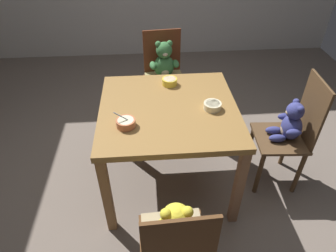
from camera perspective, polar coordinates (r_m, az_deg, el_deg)
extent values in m
cube|color=#6E6157|center=(2.62, 0.09, -10.30)|extent=(5.20, 5.20, 0.04)
cube|color=olive|center=(2.12, 0.11, 3.13)|extent=(0.97, 0.95, 0.04)
cube|color=brown|center=(2.07, -11.59, -13.02)|extent=(0.06, 0.06, 0.70)
cube|color=brown|center=(2.13, 13.31, -11.47)|extent=(0.06, 0.06, 0.70)
cube|color=olive|center=(2.70, -10.11, 1.48)|extent=(0.06, 0.06, 0.70)
cube|color=brown|center=(2.74, 8.68, 2.35)|extent=(0.06, 0.06, 0.70)
cube|color=#572915|center=(2.99, -0.52, 8.03)|extent=(0.44, 0.45, 0.02)
cube|color=#572915|center=(3.05, -1.16, 13.85)|extent=(0.37, 0.05, 0.47)
cylinder|color=#572915|center=(2.94, -3.23, 2.23)|extent=(0.04, 0.04, 0.43)
cylinder|color=#572915|center=(2.99, 3.30, 2.88)|extent=(0.04, 0.04, 0.43)
cylinder|color=#572915|center=(3.24, -4.01, 5.92)|extent=(0.04, 0.04, 0.43)
cylinder|color=#572915|center=(3.28, 1.98, 6.46)|extent=(0.04, 0.04, 0.43)
cube|color=tan|center=(2.97, -0.52, 8.50)|extent=(0.40, 0.42, 0.04)
ellipsoid|color=#3A713E|center=(2.97, -0.76, 11.38)|extent=(0.21, 0.18, 0.23)
ellipsoid|color=beige|center=(2.93, -0.59, 10.71)|extent=(0.11, 0.07, 0.14)
sphere|color=#3A713E|center=(2.89, -0.76, 14.32)|extent=(0.15, 0.15, 0.15)
ellipsoid|color=beige|center=(2.85, -0.58, 13.66)|extent=(0.07, 0.06, 0.05)
sphere|color=#3A713E|center=(2.87, -1.90, 15.36)|extent=(0.06, 0.06, 0.06)
sphere|color=#3A713E|center=(2.89, 0.29, 15.51)|extent=(0.06, 0.06, 0.06)
ellipsoid|color=#3A713E|center=(2.93, -2.89, 11.48)|extent=(0.07, 0.13, 0.06)
ellipsoid|color=#3A713E|center=(2.96, 1.49, 11.82)|extent=(0.07, 0.13, 0.06)
ellipsoid|color=#3A713E|center=(2.90, -1.45, 8.86)|extent=(0.08, 0.15, 0.07)
ellipsoid|color=#3A713E|center=(2.92, 0.69, 9.03)|extent=(0.08, 0.15, 0.07)
cube|color=#523922|center=(2.47, 20.51, -2.20)|extent=(0.39, 0.40, 0.02)
cube|color=#523922|center=(2.40, 25.82, 2.63)|extent=(0.04, 0.35, 0.50)
cylinder|color=#523922|center=(2.68, 15.36, -3.70)|extent=(0.04, 0.04, 0.43)
cylinder|color=#523922|center=(2.46, 17.02, -8.65)|extent=(0.04, 0.04, 0.43)
cylinder|color=#523922|center=(2.78, 21.56, -3.51)|extent=(0.04, 0.04, 0.43)
cylinder|color=#523922|center=(2.57, 23.72, -8.21)|extent=(0.04, 0.04, 0.43)
ellipsoid|color=navy|center=(2.43, 22.51, -0.17)|extent=(0.16, 0.18, 0.20)
ellipsoid|color=#D6B68D|center=(2.42, 21.42, -0.37)|extent=(0.06, 0.10, 0.12)
sphere|color=navy|center=(2.34, 23.15, 2.66)|extent=(0.13, 0.13, 0.13)
ellipsoid|color=#D6B68D|center=(2.33, 22.09, 2.47)|extent=(0.05, 0.05, 0.04)
sphere|color=navy|center=(2.36, 23.31, 4.24)|extent=(0.05, 0.05, 0.05)
sphere|color=navy|center=(2.29, 24.04, 2.97)|extent=(0.05, 0.05, 0.05)
ellipsoid|color=navy|center=(2.48, 21.48, 1.69)|extent=(0.12, 0.06, 0.06)
ellipsoid|color=navy|center=(2.34, 22.92, -1.20)|extent=(0.12, 0.06, 0.06)
ellipsoid|color=navy|center=(2.47, 19.55, -0.77)|extent=(0.13, 0.07, 0.06)
ellipsoid|color=navy|center=(2.40, 20.18, -2.21)|extent=(0.13, 0.07, 0.06)
cube|color=#53331A|center=(1.75, 1.13, -21.43)|extent=(0.38, 0.40, 0.02)
cube|color=#53331A|center=(1.45, 2.28, -22.73)|extent=(0.34, 0.03, 0.47)
cylinder|color=#53331A|center=(2.04, 5.01, -20.18)|extent=(0.04, 0.04, 0.43)
cylinder|color=#53331A|center=(2.02, -4.27, -21.07)|extent=(0.04, 0.04, 0.43)
cube|color=tan|center=(1.72, 1.14, -20.95)|extent=(0.35, 0.36, 0.04)
ellipsoid|color=gold|center=(1.58, 1.54, -20.75)|extent=(0.19, 0.16, 0.21)
ellipsoid|color=beige|center=(1.62, 1.27, -19.43)|extent=(0.10, 0.06, 0.13)
sphere|color=gold|center=(1.46, 1.59, -17.21)|extent=(0.14, 0.14, 0.14)
ellipsoid|color=beige|center=(1.49, 1.30, -15.84)|extent=(0.06, 0.05, 0.04)
sphere|color=gold|center=(1.41, 3.79, -16.09)|extent=(0.05, 0.05, 0.05)
sphere|color=gold|center=(1.40, -0.43, -16.50)|extent=(0.05, 0.05, 0.05)
ellipsoid|color=gold|center=(1.59, 5.36, -19.11)|extent=(0.06, 0.12, 0.06)
ellipsoid|color=gold|center=(1.57, -2.55, -19.91)|extent=(0.06, 0.12, 0.06)
ellipsoid|color=gold|center=(1.71, 2.73, -18.68)|extent=(0.07, 0.14, 0.06)
ellipsoid|color=gold|center=(1.70, -0.82, -19.03)|extent=(0.07, 0.14, 0.06)
cylinder|color=#BD6A46|center=(1.94, -8.06, 0.58)|extent=(0.13, 0.13, 0.05)
cylinder|color=#BD6A46|center=(1.95, -8.01, 0.11)|extent=(0.07, 0.07, 0.01)
cylinder|color=beige|center=(1.92, -8.11, 1.08)|extent=(0.10, 0.10, 0.01)
cylinder|color=#BCBCC1|center=(1.91, -9.05, 1.88)|extent=(0.09, 0.01, 0.06)
ellipsoid|color=#BCBCC1|center=(1.92, -7.83, 1.00)|extent=(0.03, 0.02, 0.01)
cylinder|color=yellow|center=(2.35, 0.31, 8.51)|extent=(0.12, 0.12, 0.05)
cylinder|color=yellow|center=(2.37, 0.31, 8.06)|extent=(0.06, 0.06, 0.01)
cylinder|color=beige|center=(2.34, 0.32, 8.96)|extent=(0.10, 0.10, 0.01)
cylinder|color=beige|center=(2.10, 8.49, 3.83)|extent=(0.12, 0.12, 0.05)
cylinder|color=beige|center=(2.11, 8.45, 3.42)|extent=(0.07, 0.07, 0.01)
cylinder|color=beige|center=(2.09, 8.54, 4.29)|extent=(0.10, 0.10, 0.01)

